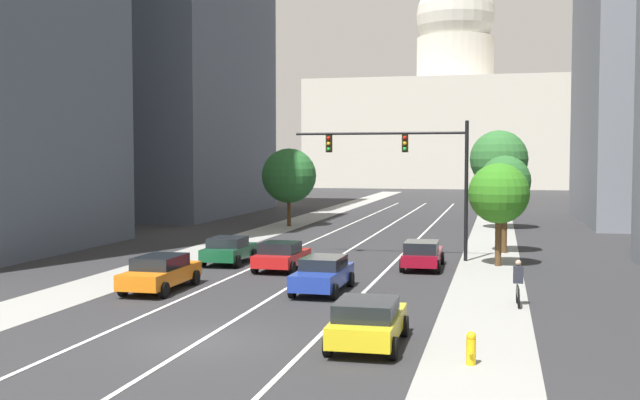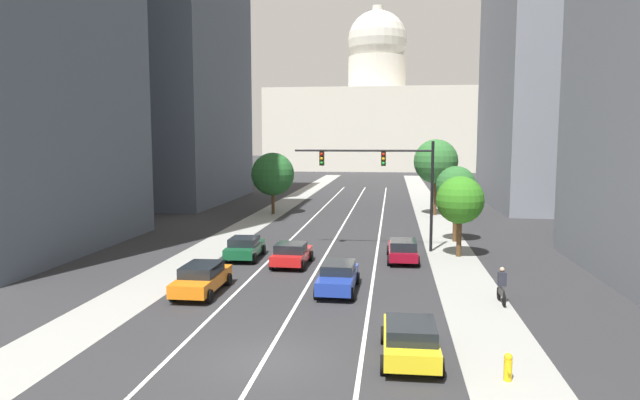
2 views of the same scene
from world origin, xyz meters
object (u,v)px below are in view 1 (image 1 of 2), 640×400
object	(u,v)px
car_green	(229,250)
car_blue	(323,274)
car_red	(282,255)
street_tree_near_right	(499,159)
capitol_building	(454,120)
traffic_signal_mast	(412,161)
street_tree_far_right	(505,182)
fire_hydrant	(471,348)
car_orange	(161,272)
street_tree_mid_right	(499,194)
cyclist	(518,283)
street_tree_mid_left	(289,176)
car_yellow	(368,321)
car_crimson	(422,254)

from	to	relation	value
car_green	car_blue	world-z (taller)	car_blue
car_red	street_tree_near_right	size ratio (longest dim) A/B	0.53
capitol_building	car_red	xyz separation A→B (m)	(-1.67, -111.59, -12.07)
traffic_signal_mast	street_tree_far_right	bearing A→B (deg)	39.18
fire_hydrant	street_tree_near_right	distance (m)	39.50
car_orange	street_tree_mid_right	size ratio (longest dim) A/B	0.89
car_blue	cyclist	bearing A→B (deg)	-97.46
car_green	traffic_signal_mast	size ratio (longest dim) A/B	0.44
street_tree_far_right	capitol_building	bearing A→B (deg)	95.02
car_blue	cyclist	world-z (taller)	cyclist
street_tree_near_right	car_red	bearing A→B (deg)	-112.97
street_tree_near_right	street_tree_mid_left	size ratio (longest dim) A/B	1.22
car_blue	fire_hydrant	size ratio (longest dim) A/B	4.95
car_red	street_tree_mid_left	bearing A→B (deg)	16.42
car_red	car_yellow	distance (m)	15.23
car_red	street_tree_mid_right	size ratio (longest dim) A/B	0.77
car_orange	car_yellow	bearing A→B (deg)	-126.36
street_tree_mid_right	car_yellow	bearing A→B (deg)	-101.66
car_yellow	fire_hydrant	xyz separation A→B (m)	(3.01, -1.30, -0.29)
cyclist	street_tree_far_right	bearing A→B (deg)	-0.48
car_blue	cyclist	distance (m)	7.82
car_green	street_tree_far_right	bearing A→B (deg)	-62.44
traffic_signal_mast	street_tree_far_right	xyz separation A→B (m)	(4.92, 4.01, -1.21)
car_blue	traffic_signal_mast	xyz separation A→B (m)	(2.39, 10.76, 4.58)
traffic_signal_mast	cyclist	distance (m)	13.79
fire_hydrant	street_tree_mid_left	size ratio (longest dim) A/B	0.15
street_tree_near_right	street_tree_mid_right	distance (m)	20.26
car_green	street_tree_mid_right	xyz separation A→B (m)	(13.63, 2.45, 2.95)
street_tree_near_right	cyclist	bearing A→B (deg)	-88.47
car_yellow	fire_hydrant	distance (m)	3.29
car_green	traffic_signal_mast	bearing A→B (deg)	-68.60
capitol_building	fire_hydrant	distance (m)	127.44
car_red	cyclist	distance (m)	12.80
car_crimson	fire_hydrant	world-z (taller)	car_crimson
car_orange	car_blue	size ratio (longest dim) A/B	1.04
car_yellow	traffic_signal_mast	world-z (taller)	traffic_signal_mast
car_crimson	car_green	bearing A→B (deg)	92.13
street_tree_near_right	car_orange	bearing A→B (deg)	-113.86
cyclist	car_blue	bearing A→B (deg)	79.68
car_yellow	fire_hydrant	world-z (taller)	car_yellow
capitol_building	street_tree_mid_right	bearing A→B (deg)	-85.41
car_red	car_crimson	world-z (taller)	car_crimson
car_orange	street_tree_near_right	xyz separation A→B (m)	(13.57, 30.69, 4.63)
car_green	street_tree_mid_left	xyz separation A→B (m)	(-2.82, 21.43, 3.33)
car_yellow	car_red	bearing A→B (deg)	25.06
cyclist	street_tree_mid_left	distance (m)	34.22
car_crimson	street_tree_mid_left	size ratio (longest dim) A/B	0.74
fire_hydrant	capitol_building	bearing A→B (deg)	93.62
street_tree_mid_right	car_orange	bearing A→B (deg)	-142.41
fire_hydrant	street_tree_mid_left	bearing A→B (deg)	112.60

